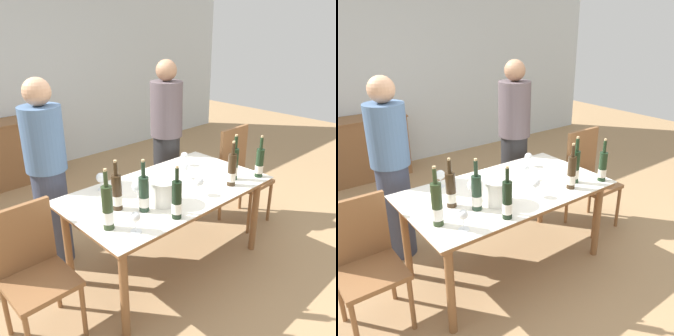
{
  "view_description": "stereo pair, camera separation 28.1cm",
  "coord_description": "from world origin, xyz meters",
  "views": [
    {
      "loc": [
        -1.8,
        -1.9,
        1.98
      ],
      "look_at": [
        0.0,
        0.0,
        0.92
      ],
      "focal_mm": 38.0,
      "sensor_mm": 36.0,
      "label": 1
    },
    {
      "loc": [
        -1.58,
        -2.08,
        1.98
      ],
      "look_at": [
        0.0,
        0.0,
        0.92
      ],
      "focal_mm": 38.0,
      "sensor_mm": 36.0,
      "label": 2
    }
  ],
  "objects": [
    {
      "name": "wine_bottle_6",
      "position": [
        0.43,
        -0.31,
        0.87
      ],
      "size": [
        0.07,
        0.07,
        0.38
      ],
      "color": "#332314",
      "rests_on": "dining_table"
    },
    {
      "name": "ground_plane",
      "position": [
        0.0,
        0.0,
        0.0
      ],
      "size": [
        12.0,
        12.0,
        0.0
      ],
      "primitive_type": "plane",
      "color": "#A37F56"
    },
    {
      "name": "sideboard_cabinet",
      "position": [
        -0.38,
        2.71,
        0.42
      ],
      "size": [
        1.2,
        0.46,
        0.84
      ],
      "color": "brown",
      "rests_on": "ground_plane"
    },
    {
      "name": "wine_bottle_2",
      "position": [
        -0.5,
        0.0,
        0.87
      ],
      "size": [
        0.07,
        0.07,
        0.38
      ],
      "color": "#332314",
      "rests_on": "dining_table"
    },
    {
      "name": "wine_glass_4",
      "position": [
        0.1,
        -0.25,
        0.85
      ],
      "size": [
        0.08,
        0.08,
        0.15
      ],
      "color": "white",
      "rests_on": "dining_table"
    },
    {
      "name": "dining_table",
      "position": [
        0.0,
        0.0,
        0.67
      ],
      "size": [
        1.67,
        0.93,
        0.74
      ],
      "color": "brown",
      "rests_on": "ground_plane"
    },
    {
      "name": "wine_glass_5",
      "position": [
        0.47,
        0.27,
        0.83
      ],
      "size": [
        0.07,
        0.07,
        0.13
      ],
      "color": "white",
      "rests_on": "dining_table"
    },
    {
      "name": "wine_glass_1",
      "position": [
        -0.6,
        -0.33,
        0.84
      ],
      "size": [
        0.07,
        0.07,
        0.15
      ],
      "color": "white",
      "rests_on": "dining_table"
    },
    {
      "name": "wine_bottle_3",
      "position": [
        0.54,
        -0.25,
        0.88
      ],
      "size": [
        0.06,
        0.06,
        0.4
      ],
      "color": "black",
      "rests_on": "dining_table"
    },
    {
      "name": "chair_right_end",
      "position": [
        1.13,
        0.09,
        0.57
      ],
      "size": [
        0.42,
        0.42,
        1.0
      ],
      "color": "brown",
      "rests_on": "ground_plane"
    },
    {
      "name": "wine_bottle_5",
      "position": [
        -0.7,
        -0.18,
        0.89
      ],
      "size": [
        0.07,
        0.07,
        0.42
      ],
      "color": "#28381E",
      "rests_on": "dining_table"
    },
    {
      "name": "wine_bottle_4",
      "position": [
        -0.28,
        -0.38,
        0.87
      ],
      "size": [
        0.07,
        0.07,
        0.38
      ],
      "color": "black",
      "rests_on": "dining_table"
    },
    {
      "name": "back_wall",
      "position": [
        0.0,
        3.0,
        1.4
      ],
      "size": [
        8.0,
        0.1,
        2.8
      ],
      "color": "silver",
      "rests_on": "ground_plane"
    },
    {
      "name": "wine_glass_2",
      "position": [
        0.25,
        0.06,
        0.84
      ],
      "size": [
        0.07,
        0.07,
        0.14
      ],
      "color": "white",
      "rests_on": "dining_table"
    },
    {
      "name": "chair_left_end",
      "position": [
        -1.13,
        0.09,
        0.53
      ],
      "size": [
        0.42,
        0.42,
        0.92
      ],
      "color": "brown",
      "rests_on": "ground_plane"
    },
    {
      "name": "wine_glass_3",
      "position": [
        -0.4,
        0.35,
        0.85
      ],
      "size": [
        0.08,
        0.08,
        0.15
      ],
      "color": "white",
      "rests_on": "dining_table"
    },
    {
      "name": "person_host",
      "position": [
        -0.66,
        0.74,
        0.81
      ],
      "size": [
        0.33,
        0.33,
        1.62
      ],
      "color": "#383F56",
      "rests_on": "ground_plane"
    },
    {
      "name": "wine_bottle_1",
      "position": [
        -0.38,
        -0.15,
        0.87
      ],
      "size": [
        0.07,
        0.07,
        0.39
      ],
      "color": "#1E3323",
      "rests_on": "dining_table"
    },
    {
      "name": "wine_glass_0",
      "position": [
        -0.31,
        -0.0,
        0.86
      ],
      "size": [
        0.09,
        0.09,
        0.16
      ],
      "color": "white",
      "rests_on": "dining_table"
    },
    {
      "name": "person_guest_left",
      "position": [
        0.64,
        0.7,
        0.84
      ],
      "size": [
        0.33,
        0.33,
        1.67
      ],
      "color": "#262628",
      "rests_on": "ground_plane"
    },
    {
      "name": "wine_bottle_0",
      "position": [
        0.75,
        -0.36,
        0.87
      ],
      "size": [
        0.07,
        0.07,
        0.37
      ],
      "color": "black",
      "rests_on": "dining_table"
    },
    {
      "name": "ice_bucket",
      "position": [
        -0.2,
        -0.16,
        0.84
      ],
      "size": [
        0.22,
        0.22,
        0.19
      ],
      "color": "white",
      "rests_on": "dining_table"
    }
  ]
}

